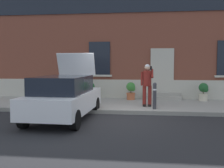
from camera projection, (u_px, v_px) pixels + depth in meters
The scene contains 13 objects.
ground_plane at pixel (114, 119), 9.19m from camera, with size 80.00×80.00×0.00m, color #232326.
sidewalk at pixel (121, 105), 11.96m from camera, with size 24.00×3.60×0.15m, color #99968E.
curb_edge at pixel (117, 112), 10.12m from camera, with size 24.00×0.12×0.15m, color gray.
building_facade at pixel (126, 30), 14.14m from camera, with size 24.00×1.52×7.50m.
entrance_stoop at pixel (162, 97), 13.22m from camera, with size 1.87×0.64×0.32m.
hatchback_car_white at pixel (64, 96), 9.09m from camera, with size 1.87×4.11×2.34m.
bollard_near_person at pixel (155, 95), 10.30m from camera, with size 0.15×0.15×1.04m.
bollard_far_left at pixel (53, 93), 10.81m from camera, with size 0.15×0.15×1.04m.
person_on_phone at pixel (147, 82), 10.89m from camera, with size 0.51×0.46×1.75m.
planter_charcoal at pixel (52, 90), 13.50m from camera, with size 0.44×0.44×0.86m.
planter_olive at pixel (90, 90), 13.23m from camera, with size 0.44×0.44×0.86m.
planter_terracotta at pixel (131, 90), 13.04m from camera, with size 0.44×0.44×0.86m.
planter_cream at pixel (204, 91), 12.60m from camera, with size 0.44×0.44×0.86m.
Camera 1 is at (1.07, -9.01, 1.92)m, focal length 42.50 mm.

